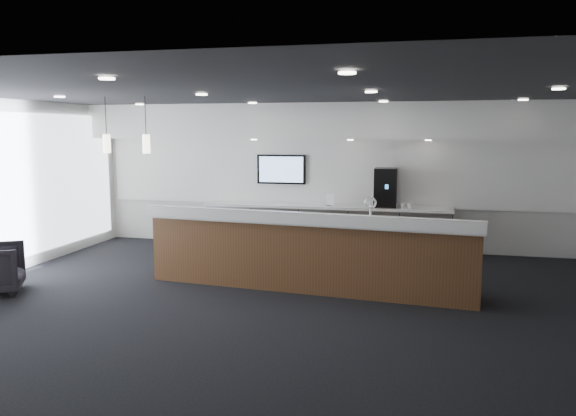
# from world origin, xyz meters

# --- Properties ---
(ground) EXTENTS (10.00, 10.00, 0.00)m
(ground) POSITION_xyz_m (0.00, 0.00, 0.00)
(ground) COLOR black
(ground) RESTS_ON ground
(ceiling) EXTENTS (10.00, 8.00, 0.02)m
(ceiling) POSITION_xyz_m (0.00, 0.00, 3.00)
(ceiling) COLOR black
(ceiling) RESTS_ON back_wall
(back_wall) EXTENTS (10.00, 0.02, 3.00)m
(back_wall) POSITION_xyz_m (0.00, 4.00, 1.50)
(back_wall) COLOR silver
(back_wall) RESTS_ON ground
(soffit_bulkhead) EXTENTS (10.00, 0.90, 0.70)m
(soffit_bulkhead) POSITION_xyz_m (0.00, 3.55, 2.65)
(soffit_bulkhead) COLOR white
(soffit_bulkhead) RESTS_ON back_wall
(alcove_panel) EXTENTS (9.80, 0.06, 1.40)m
(alcove_panel) POSITION_xyz_m (0.00, 3.97, 1.60)
(alcove_panel) COLOR white
(alcove_panel) RESTS_ON back_wall
(back_credenza) EXTENTS (5.06, 0.66, 0.95)m
(back_credenza) POSITION_xyz_m (-0.00, 3.64, 0.48)
(back_credenza) COLOR gray
(back_credenza) RESTS_ON ground
(wall_tv) EXTENTS (1.05, 0.08, 0.62)m
(wall_tv) POSITION_xyz_m (-1.00, 3.91, 1.65)
(wall_tv) COLOR black
(wall_tv) RESTS_ON back_wall
(pendant_left) EXTENTS (0.12, 0.12, 0.30)m
(pendant_left) POSITION_xyz_m (-2.40, 0.80, 2.25)
(pendant_left) COLOR #FFEEC6
(pendant_left) RESTS_ON ceiling
(pendant_right) EXTENTS (0.12, 0.12, 0.30)m
(pendant_right) POSITION_xyz_m (-3.10, 0.80, 2.25)
(pendant_right) COLOR #FFEEC6
(pendant_right) RESTS_ON ceiling
(ceiling_can_lights) EXTENTS (7.00, 5.00, 0.02)m
(ceiling_can_lights) POSITION_xyz_m (0.00, 0.00, 2.97)
(ceiling_can_lights) COLOR silver
(ceiling_can_lights) RESTS_ON ceiling
(service_counter) EXTENTS (5.27, 1.36, 1.49)m
(service_counter) POSITION_xyz_m (0.21, 0.79, 0.58)
(service_counter) COLOR #56381C
(service_counter) RESTS_ON ground
(coffee_machine) EXTENTS (0.45, 0.58, 0.78)m
(coffee_machine) POSITION_xyz_m (1.21, 3.66, 1.34)
(coffee_machine) COLOR black
(coffee_machine) RESTS_ON back_credenza
(info_sign_left) EXTENTS (0.18, 0.06, 0.24)m
(info_sign_left) POSITION_xyz_m (0.10, 3.58, 1.07)
(info_sign_left) COLOR white
(info_sign_left) RESTS_ON back_credenza
(info_sign_right) EXTENTS (0.19, 0.05, 0.25)m
(info_sign_right) POSITION_xyz_m (1.04, 3.52, 1.08)
(info_sign_right) COLOR white
(info_sign_right) RESTS_ON back_credenza
(cup_0) EXTENTS (0.11, 0.11, 0.10)m
(cup_0) POSITION_xyz_m (1.69, 3.52, 1.00)
(cup_0) COLOR white
(cup_0) RESTS_ON back_credenza
(cup_1) EXTENTS (0.15, 0.15, 0.10)m
(cup_1) POSITION_xyz_m (1.55, 3.52, 1.00)
(cup_1) COLOR white
(cup_1) RESTS_ON back_credenza
(cup_2) EXTENTS (0.13, 0.13, 0.10)m
(cup_2) POSITION_xyz_m (1.41, 3.52, 1.00)
(cup_2) COLOR white
(cup_2) RESTS_ON back_credenza
(cup_3) EXTENTS (0.14, 0.14, 0.10)m
(cup_3) POSITION_xyz_m (1.27, 3.52, 1.00)
(cup_3) COLOR white
(cup_3) RESTS_ON back_credenza
(cup_4) EXTENTS (0.15, 0.15, 0.10)m
(cup_4) POSITION_xyz_m (1.13, 3.52, 1.00)
(cup_4) COLOR white
(cup_4) RESTS_ON back_credenza
(cup_5) EXTENTS (0.12, 0.12, 0.10)m
(cup_5) POSITION_xyz_m (0.99, 3.52, 1.00)
(cup_5) COLOR white
(cup_5) RESTS_ON back_credenza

